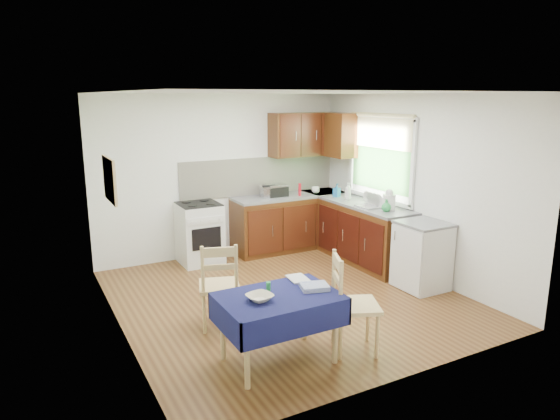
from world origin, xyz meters
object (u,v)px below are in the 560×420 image
dish_rack (373,205)px  dining_table (279,306)px  toaster (269,192)px  kettle (389,201)px  chair_far (219,283)px  sandwich_press (276,190)px  chair_near (351,301)px

dish_rack → dining_table: bearing=-162.0°
toaster → kettle: 1.93m
dining_table → toaster: toaster is taller
chair_far → toaster: bearing=-109.9°
dining_table → sandwich_press: (1.62, 3.14, 0.43)m
toaster → dish_rack: (1.02, -1.32, -0.07)m
chair_near → dish_rack: size_ratio=2.24×
chair_far → toaster: (1.69, 2.15, 0.48)m
dining_table → chair_near: 0.73m
chair_near → sandwich_press: (0.90, 3.28, 0.47)m
dining_table → dish_rack: bearing=37.9°
dining_table → chair_near: bearing=-8.6°
dining_table → chair_far: size_ratio=1.15×
dining_table → sandwich_press: bearing=65.2°
chair_near → chair_far: bearing=64.6°
chair_near → toaster: bearing=10.5°
toaster → kettle: (1.07, -1.61, 0.04)m
sandwich_press → kettle: size_ratio=1.08×
dining_table → toaster: size_ratio=4.33×
sandwich_press → kettle: kettle is taller
sandwich_press → toaster: bearing=176.5°
chair_near → toaster: size_ratio=3.88×
chair_near → kettle: (1.82, 1.62, 0.51)m
dining_table → kettle: 2.97m
dish_rack → sandwich_press: bearing=105.2°
sandwich_press → dish_rack: size_ratio=0.74×
sandwich_press → chair_far: bearing=-151.9°
dining_table → chair_near: (0.72, -0.14, -0.04)m
chair_far → dish_rack: (2.71, 0.83, 0.41)m
toaster → chair_near: bearing=-125.1°
chair_near → sandwich_press: 3.43m
sandwich_press → dining_table: bearing=-139.3°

